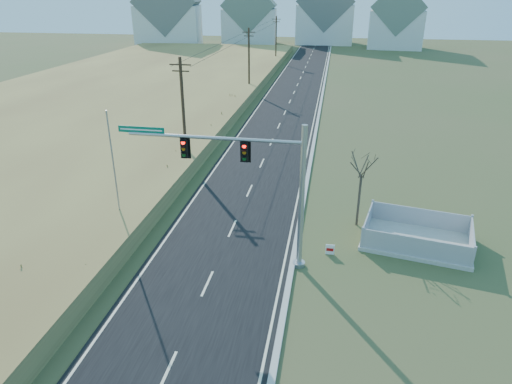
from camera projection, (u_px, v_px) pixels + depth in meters
name	position (u px, v px, depth m)	size (l,w,h in m)	color
ground	(217.00, 263.00, 25.32)	(260.00, 260.00, 0.00)	#3F5127
road	(296.00, 87.00, 70.30)	(8.00, 180.00, 0.06)	black
curb	(324.00, 88.00, 69.63)	(0.30, 180.00, 0.18)	#B2AFA8
reed_marsh	(122.00, 91.00, 64.73)	(38.00, 110.00, 1.30)	tan
utility_pole_near	(183.00, 110.00, 37.90)	(1.80, 0.26, 9.00)	#422D1E
utility_pole_mid	(249.00, 60.00, 64.90)	(1.80, 0.26, 9.00)	#422D1E
utility_pole_far	(276.00, 39.00, 91.89)	(1.80, 0.26, 9.00)	#422D1E
condo_nw	(168.00, 15.00, 118.00)	(17.69, 13.38, 19.05)	white
condo_nnw	(250.00, 17.00, 122.43)	(14.93, 11.17, 17.03)	white
condo_n	(325.00, 14.00, 122.68)	(15.27, 10.20, 18.54)	white
condo_ne	(397.00, 20.00, 113.03)	(14.12, 10.51, 16.52)	white
traffic_signal_mast	(265.00, 182.00, 23.48)	(10.03, 0.68, 7.98)	#9EA0A5
fence_enclosure	(416.00, 239.00, 27.20)	(6.91, 5.38, 1.41)	#B7B5AD
open_sign	(330.00, 249.00, 26.03)	(0.50, 0.07, 0.63)	white
flagpole	(116.00, 184.00, 27.87)	(0.34, 0.34, 7.59)	#B7B5AD
bare_tree	(362.00, 164.00, 27.75)	(1.96, 1.96, 5.19)	#4C3F33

